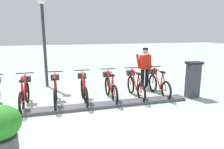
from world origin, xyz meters
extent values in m
plane|color=#A1B2A2|center=(0.00, 0.00, 0.00)|extent=(60.00, 60.00, 0.00)
cube|color=#47474C|center=(0.00, 0.00, 0.05)|extent=(0.44, 7.17, 0.10)
cube|color=#38383D|center=(0.05, -4.02, 0.60)|extent=(0.28, 0.44, 1.20)
cube|color=#194C8C|center=(0.20, -4.02, 0.95)|extent=(0.03, 0.30, 0.40)
cube|color=black|center=(0.05, -4.02, 1.24)|extent=(0.36, 0.52, 0.08)
torus|color=black|center=(0.03, -2.97, 0.33)|extent=(0.67, 0.09, 0.67)
torus|color=black|center=(1.07, -3.00, 0.33)|extent=(0.67, 0.09, 0.67)
cylinder|color=red|center=(0.73, -2.99, 0.61)|extent=(0.60, 0.06, 0.70)
cylinder|color=red|center=(0.39, -2.98, 0.58)|extent=(0.16, 0.05, 0.61)
cylinder|color=red|center=(0.67, -2.99, 0.92)|extent=(0.69, 0.06, 0.11)
cylinder|color=red|center=(0.24, -2.98, 0.31)|extent=(0.43, 0.04, 0.09)
cylinder|color=red|center=(0.18, -2.97, 0.61)|extent=(0.33, 0.04, 0.56)
cylinder|color=red|center=(1.04, -3.00, 0.64)|extent=(0.10, 0.04, 0.62)
cube|color=black|center=(0.33, -2.98, 0.91)|extent=(0.22, 0.11, 0.06)
cylinder|color=black|center=(1.01, -3.00, 1.00)|extent=(0.05, 0.54, 0.03)
cube|color=#2D2D2D|center=(1.12, -3.00, 0.78)|extent=(0.21, 0.29, 0.18)
torus|color=black|center=(0.03, -2.06, 0.33)|extent=(0.67, 0.09, 0.67)
torus|color=black|center=(1.07, -2.09, 0.33)|extent=(0.67, 0.09, 0.67)
cylinder|color=red|center=(0.73, -2.08, 0.61)|extent=(0.60, 0.06, 0.70)
cylinder|color=red|center=(0.39, -2.07, 0.58)|extent=(0.16, 0.05, 0.61)
cylinder|color=red|center=(0.67, -2.08, 0.92)|extent=(0.69, 0.06, 0.11)
cylinder|color=red|center=(0.24, -2.07, 0.31)|extent=(0.43, 0.04, 0.09)
cylinder|color=red|center=(0.18, -2.06, 0.61)|extent=(0.33, 0.04, 0.56)
cylinder|color=red|center=(1.04, -2.09, 0.64)|extent=(0.10, 0.04, 0.62)
cube|color=black|center=(0.33, -2.07, 0.91)|extent=(0.22, 0.11, 0.06)
cylinder|color=black|center=(1.01, -2.09, 1.00)|extent=(0.05, 0.54, 0.03)
cube|color=#2D2D2D|center=(1.12, -2.09, 0.78)|extent=(0.21, 0.29, 0.18)
torus|color=black|center=(0.03, -1.15, 0.33)|extent=(0.67, 0.09, 0.67)
torus|color=black|center=(1.07, -1.18, 0.33)|extent=(0.67, 0.09, 0.67)
cylinder|color=red|center=(0.73, -1.17, 0.61)|extent=(0.60, 0.06, 0.70)
cylinder|color=red|center=(0.39, -1.16, 0.58)|extent=(0.16, 0.05, 0.61)
cylinder|color=red|center=(0.67, -1.17, 0.92)|extent=(0.69, 0.06, 0.11)
cylinder|color=red|center=(0.24, -1.16, 0.31)|extent=(0.43, 0.04, 0.09)
cylinder|color=red|center=(0.18, -1.15, 0.61)|extent=(0.33, 0.04, 0.56)
cylinder|color=red|center=(1.04, -1.18, 0.64)|extent=(0.10, 0.04, 0.62)
cube|color=black|center=(0.33, -1.16, 0.91)|extent=(0.22, 0.11, 0.06)
cylinder|color=black|center=(1.01, -1.18, 1.00)|extent=(0.05, 0.54, 0.03)
cube|color=#2D2D2D|center=(1.12, -1.18, 0.78)|extent=(0.21, 0.29, 0.18)
torus|color=black|center=(0.03, -0.24, 0.33)|extent=(0.67, 0.09, 0.67)
torus|color=black|center=(1.07, -0.27, 0.33)|extent=(0.67, 0.09, 0.67)
cylinder|color=red|center=(0.73, -0.26, 0.61)|extent=(0.60, 0.06, 0.70)
cylinder|color=red|center=(0.39, -0.25, 0.58)|extent=(0.16, 0.05, 0.61)
cylinder|color=red|center=(0.67, -0.26, 0.92)|extent=(0.69, 0.06, 0.11)
cylinder|color=red|center=(0.24, -0.25, 0.31)|extent=(0.43, 0.04, 0.09)
cylinder|color=red|center=(0.18, -0.24, 0.61)|extent=(0.33, 0.04, 0.56)
cylinder|color=red|center=(1.04, -0.27, 0.64)|extent=(0.10, 0.04, 0.62)
cube|color=black|center=(0.33, -0.25, 0.91)|extent=(0.22, 0.11, 0.06)
cylinder|color=black|center=(1.01, -0.27, 1.00)|extent=(0.05, 0.54, 0.03)
cube|color=#2D2D2D|center=(1.12, -0.27, 0.78)|extent=(0.21, 0.29, 0.18)
torus|color=black|center=(0.03, 0.67, 0.33)|extent=(0.67, 0.09, 0.67)
torus|color=black|center=(1.07, 0.64, 0.33)|extent=(0.67, 0.09, 0.67)
cylinder|color=red|center=(0.73, 0.65, 0.61)|extent=(0.60, 0.06, 0.70)
cylinder|color=red|center=(0.39, 0.66, 0.58)|extent=(0.16, 0.05, 0.61)
cylinder|color=red|center=(0.67, 0.65, 0.92)|extent=(0.69, 0.06, 0.11)
cylinder|color=red|center=(0.24, 0.66, 0.31)|extent=(0.43, 0.04, 0.09)
cylinder|color=red|center=(0.18, 0.67, 0.61)|extent=(0.33, 0.04, 0.56)
cylinder|color=red|center=(1.04, 0.64, 0.64)|extent=(0.10, 0.04, 0.62)
cube|color=black|center=(0.33, 0.66, 0.91)|extent=(0.22, 0.11, 0.06)
cylinder|color=black|center=(1.01, 0.64, 1.00)|extent=(0.05, 0.54, 0.03)
cube|color=#2D2D2D|center=(1.12, 0.64, 0.78)|extent=(0.21, 0.29, 0.18)
torus|color=black|center=(0.03, 1.58, 0.33)|extent=(0.67, 0.09, 0.67)
torus|color=black|center=(1.07, 1.55, 0.33)|extent=(0.67, 0.09, 0.67)
cylinder|color=red|center=(0.73, 1.56, 0.61)|extent=(0.60, 0.06, 0.70)
cylinder|color=red|center=(0.39, 1.57, 0.58)|extent=(0.16, 0.05, 0.61)
cylinder|color=red|center=(0.67, 1.56, 0.92)|extent=(0.69, 0.06, 0.11)
cylinder|color=red|center=(0.24, 1.57, 0.31)|extent=(0.43, 0.04, 0.09)
cylinder|color=red|center=(0.18, 1.57, 0.61)|extent=(0.33, 0.04, 0.56)
cylinder|color=red|center=(1.04, 1.55, 0.64)|extent=(0.10, 0.04, 0.62)
cube|color=black|center=(0.33, 1.57, 0.91)|extent=(0.22, 0.11, 0.06)
cylinder|color=black|center=(1.01, 1.55, 1.00)|extent=(0.05, 0.54, 0.03)
cube|color=#2D2D2D|center=(1.12, 1.55, 0.78)|extent=(0.21, 0.29, 0.18)
cube|color=white|center=(1.59, -2.75, 0.05)|extent=(0.27, 0.12, 0.10)
cube|color=white|center=(1.48, -2.97, 0.05)|extent=(0.27, 0.12, 0.10)
cylinder|color=black|center=(1.53, -2.76, 0.43)|extent=(0.15, 0.15, 0.82)
cylinder|color=black|center=(1.54, -2.96, 0.43)|extent=(0.15, 0.15, 0.82)
cube|color=red|center=(1.53, -2.86, 1.10)|extent=(0.28, 0.41, 0.56)
cylinder|color=red|center=(1.62, -2.60, 1.13)|extent=(0.34, 0.12, 0.57)
cylinder|color=red|center=(1.64, -3.12, 1.13)|extent=(0.34, 0.12, 0.57)
sphere|color=tan|center=(1.53, -2.86, 1.53)|extent=(0.22, 0.22, 0.22)
cylinder|color=black|center=(1.55, -2.86, 1.63)|extent=(0.22, 0.22, 0.06)
cylinder|color=#2D2D33|center=(3.00, 0.98, 1.70)|extent=(0.12, 0.12, 3.40)
sphere|color=#F2EDCC|center=(3.00, 0.98, 3.50)|extent=(0.32, 0.32, 0.32)
cylinder|color=#59544C|center=(-1.93, 1.66, 0.17)|extent=(0.56, 0.56, 0.35)
ellipsoid|color=#2A8122|center=(-1.93, 1.66, 0.65)|extent=(0.76, 0.76, 0.64)
camera|label=1|loc=(-5.90, 0.62, 2.32)|focal=32.88mm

